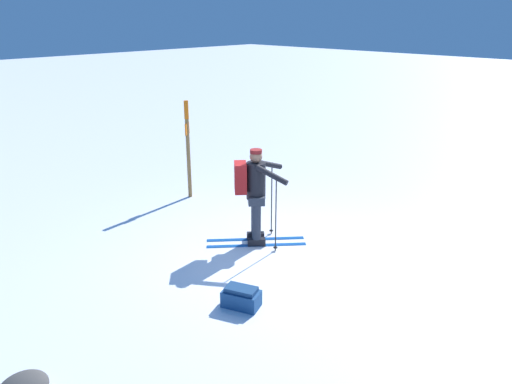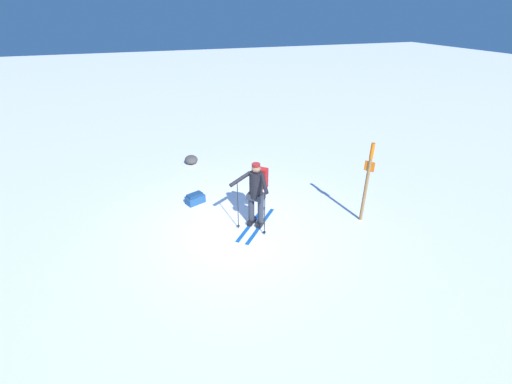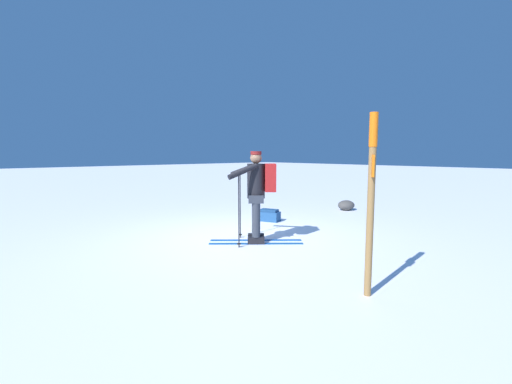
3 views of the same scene
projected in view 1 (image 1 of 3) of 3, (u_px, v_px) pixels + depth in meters
The scene contains 4 objects.
ground_plane at pixel (275, 251), 8.32m from camera, with size 80.00×80.00×0.00m, color white.
skier at pixel (254, 190), 8.30m from camera, with size 1.49×1.39×1.66m.
dropped_backpack at pixel (241, 297), 6.72m from camera, with size 0.45×0.57×0.29m.
trail_marker at pixel (188, 142), 10.37m from camera, with size 0.21×0.16×2.07m.
Camera 1 is at (5.60, 4.98, 3.76)m, focal length 35.00 mm.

